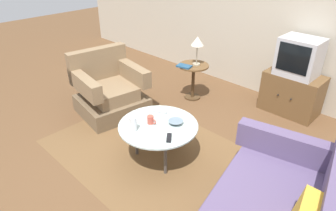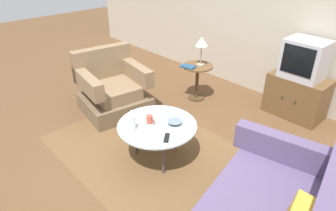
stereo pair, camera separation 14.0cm
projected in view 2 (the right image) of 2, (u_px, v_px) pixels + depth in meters
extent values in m
plane|color=brown|center=(151.00, 159.00, 3.40)|extent=(16.00, 16.00, 0.00)
cube|color=#BCB29E|center=(281.00, 8.00, 4.22)|extent=(9.00, 0.12, 2.70)
cube|color=brown|center=(158.00, 157.00, 3.43)|extent=(2.66, 1.70, 0.00)
cube|color=brown|center=(115.00, 103.00, 4.31)|extent=(0.93, 0.97, 0.24)
cube|color=#846B4C|center=(114.00, 90.00, 4.21)|extent=(0.75, 0.67, 0.18)
cube|color=#846B4C|center=(102.00, 62.00, 4.30)|extent=(0.27, 0.87, 0.45)
cube|color=#846B4C|center=(88.00, 83.00, 3.93)|extent=(0.82, 0.26, 0.24)
cube|color=#846B4C|center=(136.00, 71.00, 4.28)|extent=(0.82, 0.26, 0.24)
cube|color=#5B4C70|center=(287.00, 149.00, 2.68)|extent=(0.97, 0.34, 0.25)
cylinder|color=#B2C6C1|center=(157.00, 125.00, 3.22)|extent=(0.86, 0.86, 0.02)
cylinder|color=#4C4742|center=(175.00, 133.00, 3.48)|extent=(0.04, 0.04, 0.43)
cylinder|color=#4C4742|center=(136.00, 138.00, 3.40)|extent=(0.04, 0.04, 0.43)
cylinder|color=#4C4742|center=(163.00, 157.00, 3.10)|extent=(0.04, 0.04, 0.43)
cylinder|color=brown|center=(198.00, 66.00, 4.45)|extent=(0.45, 0.45, 0.02)
cylinder|color=#47311C|center=(197.00, 83.00, 4.59)|extent=(0.05, 0.05, 0.53)
cylinder|color=#47311C|center=(196.00, 97.00, 4.71)|extent=(0.25, 0.25, 0.02)
cube|color=brown|center=(296.00, 96.00, 4.14)|extent=(0.77, 0.45, 0.58)
sphere|color=black|center=(282.00, 97.00, 4.05)|extent=(0.02, 0.02, 0.02)
sphere|color=black|center=(295.00, 102.00, 3.93)|extent=(0.02, 0.02, 0.02)
cube|color=#B7B7BC|center=(305.00, 59.00, 3.87)|extent=(0.51, 0.42, 0.51)
cube|color=black|center=(298.00, 61.00, 3.73)|extent=(0.41, 0.01, 0.37)
cylinder|color=#9E937A|center=(200.00, 65.00, 4.44)|extent=(0.12, 0.12, 0.02)
cylinder|color=#9E937A|center=(201.00, 55.00, 4.37)|extent=(0.02, 0.02, 0.28)
cone|color=beige|center=(202.00, 41.00, 4.27)|extent=(0.19, 0.19, 0.13)
cylinder|color=white|center=(132.00, 123.00, 3.09)|extent=(0.08, 0.08, 0.16)
cone|color=white|center=(131.00, 113.00, 3.03)|extent=(0.07, 0.07, 0.08)
cylinder|color=#B74C3D|center=(150.00, 119.00, 3.22)|extent=(0.07, 0.07, 0.09)
torus|color=#B74C3D|center=(153.00, 121.00, 3.19)|extent=(0.06, 0.01, 0.06)
cone|color=slate|center=(175.00, 122.00, 3.21)|extent=(0.16, 0.16, 0.04)
cube|color=black|center=(167.00, 138.00, 2.98)|extent=(0.13, 0.14, 0.02)
cube|color=#B2B2B7|center=(160.00, 111.00, 3.44)|extent=(0.18, 0.11, 0.02)
cube|color=navy|center=(188.00, 66.00, 4.37)|extent=(0.24, 0.18, 0.02)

